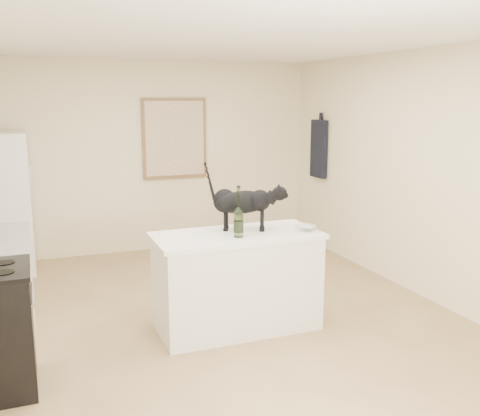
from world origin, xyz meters
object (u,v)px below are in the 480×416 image
Objects in this scene: fridge at (1,204)px; wine_bottle at (238,215)px; black_cat at (243,205)px; glass_bowl at (307,228)px.

wine_bottle is (2.02, -2.67, 0.25)m from fridge.
glass_bowl is (0.53, -0.25, -0.21)m from black_cat.
wine_bottle is at bearing -52.96° from fridge.
fridge is 2.55× the size of black_cat.
black_cat is 0.62m from glass_bowl.
black_cat is 1.66× the size of wine_bottle.
black_cat is at bearing 60.35° from wine_bottle.
fridge is 8.25× the size of glass_bowl.
black_cat reaches higher than glass_bowl.
black_cat reaches higher than wine_bottle.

